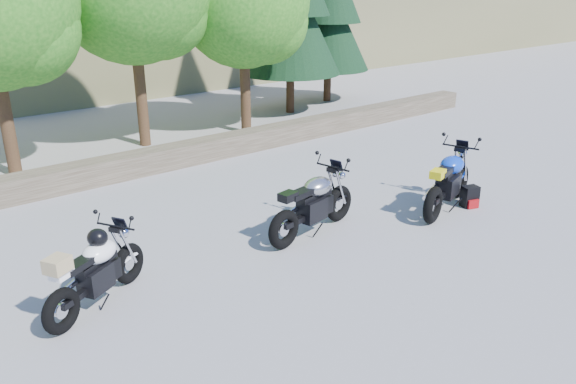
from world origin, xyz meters
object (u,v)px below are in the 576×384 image
object	(u,v)px
silver_bike	(313,205)
white_bike	(95,270)
blue_bike	(448,182)
backpack	(470,197)

from	to	relation	value
silver_bike	white_bike	xyz separation A→B (m)	(-3.69, 0.11, -0.00)
silver_bike	blue_bike	world-z (taller)	blue_bike
silver_bike	blue_bike	bearing A→B (deg)	-25.95
white_bike	backpack	world-z (taller)	white_bike
silver_bike	white_bike	size ratio (longest dim) A/B	1.23
white_bike	blue_bike	bearing A→B (deg)	-36.56
backpack	silver_bike	bearing A→B (deg)	-179.22
backpack	white_bike	bearing A→B (deg)	-170.73
white_bike	blue_bike	world-z (taller)	blue_bike
silver_bike	blue_bike	distance (m)	2.76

